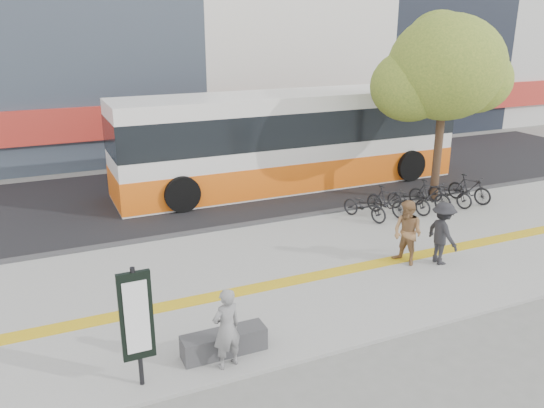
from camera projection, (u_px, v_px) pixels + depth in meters
name	position (u px, v px, depth m)	size (l,w,h in m)	color
ground	(316.00, 301.00, 12.41)	(120.00, 120.00, 0.00)	slate
sidewalk	(287.00, 273.00, 13.69)	(40.00, 7.00, 0.08)	slate
tactile_strip	(296.00, 280.00, 13.25)	(40.00, 0.45, 0.01)	gold
street	(199.00, 193.00, 20.19)	(40.00, 8.00, 0.06)	black
curb	(238.00, 227.00, 16.72)	(40.00, 0.25, 0.14)	#343537
bench	(224.00, 343.00, 10.27)	(1.60, 0.45, 0.45)	#343537
signboard	(137.00, 318.00, 9.05)	(0.55, 0.10, 2.20)	black
street_tree	(443.00, 70.00, 17.93)	(4.40, 3.80, 6.31)	#3B281A
bus	(290.00, 143.00, 20.56)	(13.09, 3.10, 3.49)	silver
bicycle_row	(419.00, 197.00, 18.01)	(5.26, 1.74, 0.96)	black
seated_woman	(226.00, 328.00, 9.72)	(0.56, 0.37, 1.54)	black
pedestrian_tan	(407.00, 233.00, 13.91)	(0.82, 0.64, 1.68)	olive
pedestrian_dark	(442.00, 233.00, 13.95)	(1.06, 0.61, 1.64)	black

